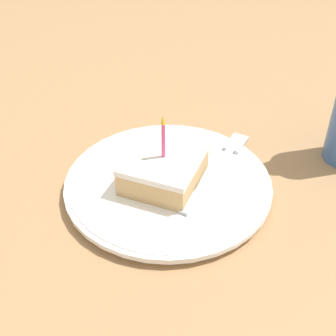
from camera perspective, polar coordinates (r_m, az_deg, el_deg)
The scene contains 4 objects.
ground_plane at distance 0.64m, azimuth -1.78°, elevation -5.33°, with size 2.40×2.40×0.04m.
plate at distance 0.64m, azimuth 0.00°, elevation -1.99°, with size 0.28×0.28×0.02m.
cake_slice at distance 0.62m, azimuth -0.54°, elevation -0.07°, with size 0.10×0.09×0.10m.
fork at distance 0.66m, azimuth 6.29°, elevation 0.34°, with size 0.20×0.04×0.00m.
Camera 1 is at (0.43, 0.19, 0.42)m, focal length 50.00 mm.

